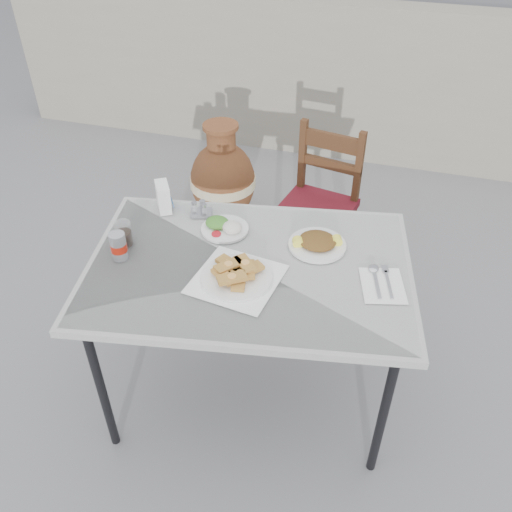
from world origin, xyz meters
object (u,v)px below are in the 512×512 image
(soda_can, at_px, (119,246))
(condiment_caddy, at_px, (201,210))
(salad_chopped_plate, at_px, (317,242))
(cola_glass, at_px, (124,235))
(napkin_holder, at_px, (163,197))
(terracotta_urn, at_px, (223,182))
(pide_plate, at_px, (237,274))
(chair, at_px, (319,205))
(cafe_table, at_px, (249,275))
(salad_rice_plate, at_px, (224,226))

(soda_can, xyz_separation_m, condiment_caddy, (0.20, 0.39, -0.04))
(salad_chopped_plate, height_order, soda_can, soda_can)
(salad_chopped_plate, bearing_deg, condiment_caddy, 171.06)
(cola_glass, distance_m, napkin_holder, 0.30)
(terracotta_urn, bearing_deg, salad_chopped_plate, -53.23)
(terracotta_urn, bearing_deg, pide_plate, -68.18)
(cola_glass, bearing_deg, chair, 57.85)
(pide_plate, bearing_deg, soda_can, -179.29)
(condiment_caddy, bearing_deg, cafe_table, -41.89)
(chair, bearing_deg, salad_rice_plate, -97.75)
(cafe_table, distance_m, salad_rice_plate, 0.27)
(pide_plate, bearing_deg, napkin_holder, 141.44)
(pide_plate, relative_size, terracotta_urn, 0.48)
(salad_rice_plate, distance_m, cola_glass, 0.43)
(cola_glass, relative_size, chair, 0.12)
(napkin_holder, bearing_deg, cafe_table, -60.92)
(pide_plate, height_order, chair, chair)
(chair, xyz_separation_m, terracotta_urn, (-0.69, 0.27, -0.12))
(cafe_table, height_order, cola_glass, cola_glass)
(cafe_table, relative_size, chair, 1.60)
(cafe_table, xyz_separation_m, salad_rice_plate, (-0.17, 0.20, 0.08))
(pide_plate, xyz_separation_m, salad_chopped_plate, (0.26, 0.30, -0.01))
(salad_chopped_plate, bearing_deg, terracotta_urn, 126.77)
(terracotta_urn, bearing_deg, napkin_holder, -85.20)
(cafe_table, relative_size, napkin_holder, 10.91)
(cafe_table, height_order, chair, chair)
(salad_chopped_plate, relative_size, napkin_holder, 1.84)
(salad_chopped_plate, xyz_separation_m, cola_glass, (-0.79, -0.21, 0.03))
(salad_chopped_plate, xyz_separation_m, terracotta_urn, (-0.82, 1.10, -0.47))
(soda_can, bearing_deg, pide_plate, 0.71)
(pide_plate, bearing_deg, terracotta_urn, 111.82)
(cafe_table, bearing_deg, salad_chopped_plate, 38.79)
(napkin_holder, bearing_deg, salad_chopped_plate, -37.95)
(salad_chopped_plate, bearing_deg, cafe_table, -141.21)
(napkin_holder, xyz_separation_m, chair, (0.60, 0.75, -0.40))
(cafe_table, xyz_separation_m, condiment_caddy, (-0.31, 0.28, 0.08))
(soda_can, bearing_deg, terracotta_urn, 92.38)
(soda_can, bearing_deg, salad_rice_plate, 41.41)
(cafe_table, xyz_separation_m, chair, (0.11, 1.02, -0.28))
(cafe_table, xyz_separation_m, pide_plate, (-0.02, -0.10, 0.09))
(pide_plate, height_order, napkin_holder, napkin_holder)
(chair, relative_size, terracotta_urn, 1.20)
(cola_glass, xyz_separation_m, terracotta_urn, (-0.03, 1.31, -0.50))
(cola_glass, bearing_deg, terracotta_urn, 91.43)
(cafe_table, bearing_deg, chair, 83.87)
(soda_can, bearing_deg, napkin_holder, 85.94)
(salad_chopped_plate, bearing_deg, napkin_holder, 173.87)
(salad_chopped_plate, relative_size, condiment_caddy, 2.14)
(chair, bearing_deg, cafe_table, -84.98)
(cafe_table, relative_size, pide_plate, 4.02)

